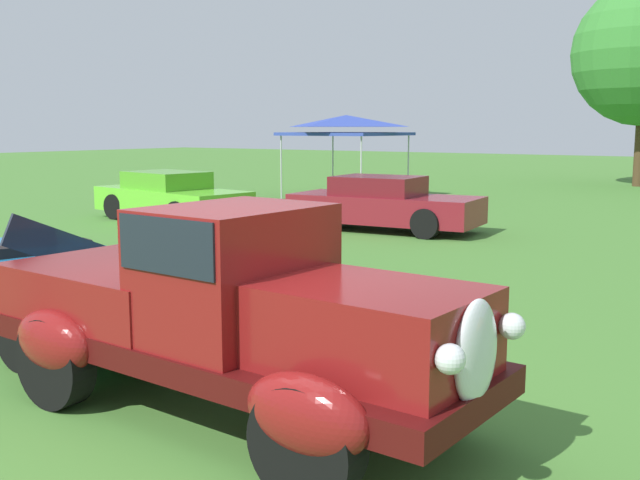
{
  "coord_description": "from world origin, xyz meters",
  "views": [
    {
      "loc": [
        3.67,
        -4.09,
        2.29
      ],
      "look_at": [
        -0.62,
        2.15,
        1.15
      ],
      "focal_mm": 41.65,
      "sensor_mm": 36.0,
      "label": 1
    }
  ],
  "objects_px": {
    "neighbor_convertible": "(57,281)",
    "canopy_tent_left_field": "(346,124)",
    "feature_pickup_truck": "(228,311)",
    "show_car_lime": "(170,197)",
    "show_car_burgundy": "(383,204)"
  },
  "relations": [
    {
      "from": "neighbor_convertible",
      "to": "show_car_burgundy",
      "type": "bearing_deg",
      "value": 96.82
    },
    {
      "from": "neighbor_convertible",
      "to": "canopy_tent_left_field",
      "type": "relative_size",
      "value": 1.33
    },
    {
      "from": "neighbor_convertible",
      "to": "canopy_tent_left_field",
      "type": "height_order",
      "value": "canopy_tent_left_field"
    },
    {
      "from": "feature_pickup_truck",
      "to": "show_car_lime",
      "type": "relative_size",
      "value": 0.99
    },
    {
      "from": "show_car_lime",
      "to": "show_car_burgundy",
      "type": "xyz_separation_m",
      "value": [
        5.26,
        1.46,
        -0.0
      ]
    },
    {
      "from": "show_car_lime",
      "to": "neighbor_convertible",
      "type": "bearing_deg",
      "value": -51.19
    },
    {
      "from": "neighbor_convertible",
      "to": "canopy_tent_left_field",
      "type": "distance_m",
      "value": 16.84
    },
    {
      "from": "feature_pickup_truck",
      "to": "show_car_burgundy",
      "type": "xyz_separation_m",
      "value": [
        -4.4,
        10.19,
        -0.27
      ]
    },
    {
      "from": "neighbor_convertible",
      "to": "show_car_burgundy",
      "type": "height_order",
      "value": "neighbor_convertible"
    },
    {
      "from": "show_car_lime",
      "to": "canopy_tent_left_field",
      "type": "relative_size",
      "value": 1.36
    },
    {
      "from": "show_car_burgundy",
      "to": "canopy_tent_left_field",
      "type": "bearing_deg",
      "value": 128.65
    },
    {
      "from": "show_car_lime",
      "to": "canopy_tent_left_field",
      "type": "bearing_deg",
      "value": 87.67
    },
    {
      "from": "show_car_lime",
      "to": "canopy_tent_left_field",
      "type": "height_order",
      "value": "canopy_tent_left_field"
    },
    {
      "from": "feature_pickup_truck",
      "to": "canopy_tent_left_field",
      "type": "distance_m",
      "value": 18.93
    },
    {
      "from": "feature_pickup_truck",
      "to": "neighbor_convertible",
      "type": "xyz_separation_m",
      "value": [
        -3.28,
        0.79,
        -0.29
      ]
    }
  ]
}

